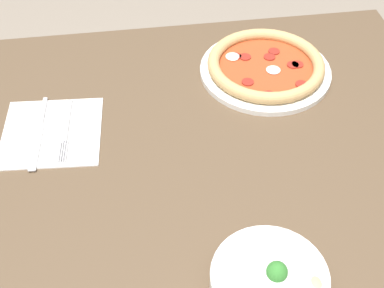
{
  "coord_description": "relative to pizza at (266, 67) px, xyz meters",
  "views": [
    {
      "loc": [
        0.13,
        0.65,
        1.47
      ],
      "look_at": [
        0.02,
        -0.05,
        0.75
      ],
      "focal_mm": 50.0,
      "sensor_mm": 36.0,
      "label": 1
    }
  ],
  "objects": [
    {
      "name": "fork",
      "position": [
        0.43,
        0.12,
        -0.01
      ],
      "size": [
        0.02,
        0.18,
        0.0
      ],
      "rotation": [
        0.0,
        0.0,
        1.49
      ],
      "color": "silver",
      "rests_on": "napkin"
    },
    {
      "name": "knife",
      "position": [
        0.49,
        0.12,
        -0.01
      ],
      "size": [
        0.03,
        0.21,
        0.01
      ],
      "rotation": [
        0.0,
        0.0,
        1.49
      ],
      "color": "silver",
      "rests_on": "napkin"
    },
    {
      "name": "pizza",
      "position": [
        0.0,
        0.0,
        0.0
      ],
      "size": [
        0.29,
        0.29,
        0.04
      ],
      "color": "white",
      "rests_on": "dining_table"
    },
    {
      "name": "bowl",
      "position": [
        0.12,
        0.52,
        0.01
      ],
      "size": [
        0.18,
        0.18,
        0.07
      ],
      "color": "white",
      "rests_on": "dining_table"
    },
    {
      "name": "napkin",
      "position": [
        0.46,
        0.13,
        -0.02
      ],
      "size": [
        0.21,
        0.21,
        0.0
      ],
      "color": "white",
      "rests_on": "dining_table"
    },
    {
      "name": "dining_table",
      "position": [
        0.17,
        0.27,
        -0.12
      ],
      "size": [
        1.04,
        0.97,
        0.73
      ],
      "color": "brown",
      "rests_on": "ground_plane"
    }
  ]
}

